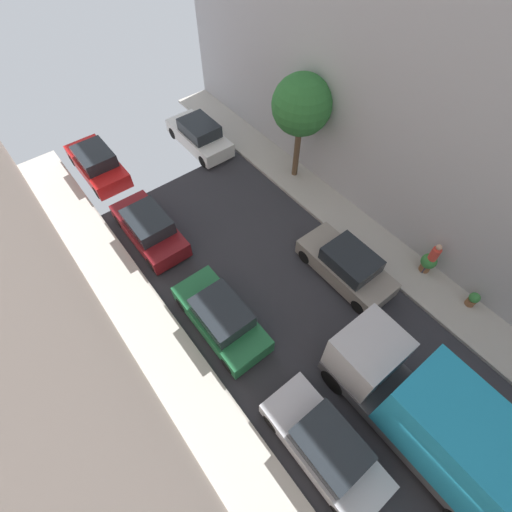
{
  "coord_description": "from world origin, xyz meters",
  "views": [
    {
      "loc": [
        -5.56,
        1.91,
        13.23
      ],
      "look_at": [
        0.17,
        9.19,
        0.5
      ],
      "focal_mm": 25.98,
      "sensor_mm": 36.0,
      "label": 1
    }
  ],
  "objects_px": {
    "parked_car_left_3": "(221,317)",
    "potted_plant_1": "(428,262)",
    "parked_car_right_2": "(347,266)",
    "street_tree_1": "(302,106)",
    "parked_car_left_4": "(149,228)",
    "delivery_truck": "(435,421)",
    "potted_plant_0": "(473,299)",
    "parked_car_left_2": "(325,446)",
    "pedestrian": "(432,257)",
    "parked_car_right_3": "(199,135)",
    "parked_car_left_5": "(97,164)"
  },
  "relations": [
    {
      "from": "parked_car_left_3",
      "to": "parked_car_left_4",
      "type": "distance_m",
      "value": 5.54
    },
    {
      "from": "parked_car_left_5",
      "to": "delivery_truck",
      "type": "height_order",
      "value": "delivery_truck"
    },
    {
      "from": "parked_car_left_5",
      "to": "pedestrian",
      "type": "xyz_separation_m",
      "value": [
        8.2,
        -14.32,
        0.35
      ]
    },
    {
      "from": "parked_car_left_3",
      "to": "parked_car_left_5",
      "type": "distance_m",
      "value": 11.05
    },
    {
      "from": "parked_car_left_3",
      "to": "street_tree_1",
      "type": "xyz_separation_m",
      "value": [
        7.9,
        4.69,
        3.3
      ]
    },
    {
      "from": "pedestrian",
      "to": "potted_plant_0",
      "type": "bearing_deg",
      "value": -88.27
    },
    {
      "from": "potted_plant_0",
      "to": "potted_plant_1",
      "type": "relative_size",
      "value": 0.75
    },
    {
      "from": "parked_car_left_2",
      "to": "potted_plant_1",
      "type": "height_order",
      "value": "parked_car_left_2"
    },
    {
      "from": "street_tree_1",
      "to": "parked_car_left_2",
      "type": "bearing_deg",
      "value": -127.72
    },
    {
      "from": "parked_car_left_3",
      "to": "parked_car_right_3",
      "type": "relative_size",
      "value": 1.0
    },
    {
      "from": "parked_car_right_3",
      "to": "street_tree_1",
      "type": "bearing_deg",
      "value": -63.88
    },
    {
      "from": "parked_car_right_3",
      "to": "potted_plant_1",
      "type": "distance_m",
      "value": 13.32
    },
    {
      "from": "street_tree_1",
      "to": "delivery_truck",
      "type": "bearing_deg",
      "value": -113.9
    },
    {
      "from": "parked_car_right_3",
      "to": "parked_car_left_2",
      "type": "bearing_deg",
      "value": -109.43
    },
    {
      "from": "parked_car_left_2",
      "to": "street_tree_1",
      "type": "bearing_deg",
      "value": 52.28
    },
    {
      "from": "delivery_truck",
      "to": "pedestrian",
      "type": "distance_m",
      "value": 6.7
    },
    {
      "from": "delivery_truck",
      "to": "potted_plant_0",
      "type": "xyz_separation_m",
      "value": [
        5.56,
        1.65,
        -1.27
      ]
    },
    {
      "from": "parked_car_left_4",
      "to": "delivery_truck",
      "type": "bearing_deg",
      "value": -77.88
    },
    {
      "from": "parked_car_left_5",
      "to": "potted_plant_1",
      "type": "relative_size",
      "value": 4.52
    },
    {
      "from": "potted_plant_0",
      "to": "potted_plant_1",
      "type": "distance_m",
      "value": 2.16
    },
    {
      "from": "parked_car_left_4",
      "to": "parked_car_right_2",
      "type": "height_order",
      "value": "same"
    },
    {
      "from": "parked_car_right_2",
      "to": "parked_car_right_3",
      "type": "xyz_separation_m",
      "value": [
        0.0,
        11.05,
        0.0
      ]
    },
    {
      "from": "pedestrian",
      "to": "potted_plant_1",
      "type": "height_order",
      "value": "pedestrian"
    },
    {
      "from": "parked_car_right_3",
      "to": "pedestrian",
      "type": "distance_m",
      "value": 13.35
    },
    {
      "from": "street_tree_1",
      "to": "pedestrian",
      "type": "bearing_deg",
      "value": -87.85
    },
    {
      "from": "parked_car_right_2",
      "to": "parked_car_left_4",
      "type": "bearing_deg",
      "value": 128.41
    },
    {
      "from": "parked_car_left_3",
      "to": "parked_car_right_2",
      "type": "xyz_separation_m",
      "value": [
        5.4,
        -1.27,
        0.0
      ]
    },
    {
      "from": "pedestrian",
      "to": "potted_plant_1",
      "type": "relative_size",
      "value": 1.85
    },
    {
      "from": "parked_car_left_5",
      "to": "street_tree_1",
      "type": "relative_size",
      "value": 0.8
    },
    {
      "from": "delivery_truck",
      "to": "potted_plant_0",
      "type": "bearing_deg",
      "value": 16.57
    },
    {
      "from": "parked_car_left_2",
      "to": "parked_car_left_3",
      "type": "height_order",
      "value": "same"
    },
    {
      "from": "parked_car_left_2",
      "to": "parked_car_left_4",
      "type": "relative_size",
      "value": 1.0
    },
    {
      "from": "parked_car_left_2",
      "to": "parked_car_right_2",
      "type": "relative_size",
      "value": 1.0
    },
    {
      "from": "parked_car_left_3",
      "to": "potted_plant_1",
      "type": "height_order",
      "value": "parked_car_left_3"
    },
    {
      "from": "parked_car_left_2",
      "to": "pedestrian",
      "type": "bearing_deg",
      "value": 15.36
    },
    {
      "from": "parked_car_left_4",
      "to": "parked_car_right_2",
      "type": "bearing_deg",
      "value": -51.59
    },
    {
      "from": "parked_car_left_2",
      "to": "parked_car_left_3",
      "type": "relative_size",
      "value": 1.0
    },
    {
      "from": "street_tree_1",
      "to": "potted_plant_1",
      "type": "height_order",
      "value": "street_tree_1"
    },
    {
      "from": "delivery_truck",
      "to": "street_tree_1",
      "type": "xyz_separation_m",
      "value": [
        5.2,
        11.73,
        2.24
      ]
    },
    {
      "from": "parked_car_left_4",
      "to": "pedestrian",
      "type": "distance_m",
      "value": 12.04
    },
    {
      "from": "parked_car_right_3",
      "to": "pedestrian",
      "type": "bearing_deg",
      "value": -77.91
    },
    {
      "from": "parked_car_right_2",
      "to": "street_tree_1",
      "type": "height_order",
      "value": "street_tree_1"
    },
    {
      "from": "parked_car_right_2",
      "to": "delivery_truck",
      "type": "relative_size",
      "value": 0.64
    },
    {
      "from": "parked_car_left_3",
      "to": "potted_plant_1",
      "type": "distance_m",
      "value": 8.82
    },
    {
      "from": "parked_car_left_4",
      "to": "pedestrian",
      "type": "height_order",
      "value": "pedestrian"
    },
    {
      "from": "parked_car_left_2",
      "to": "delivery_truck",
      "type": "bearing_deg",
      "value": -29.28
    },
    {
      "from": "parked_car_left_3",
      "to": "pedestrian",
      "type": "height_order",
      "value": "pedestrian"
    },
    {
      "from": "parked_car_left_5",
      "to": "street_tree_1",
      "type": "height_order",
      "value": "street_tree_1"
    },
    {
      "from": "parked_car_right_3",
      "to": "street_tree_1",
      "type": "distance_m",
      "value": 6.57
    },
    {
      "from": "parked_car_left_4",
      "to": "potted_plant_1",
      "type": "relative_size",
      "value": 4.52
    }
  ]
}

